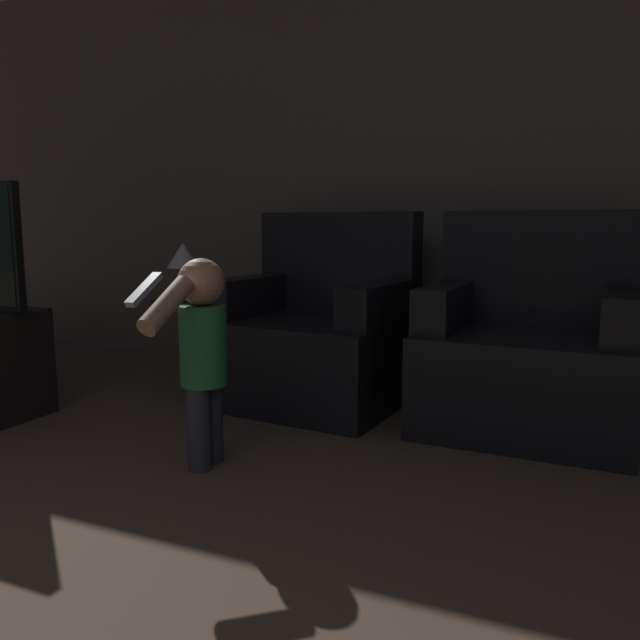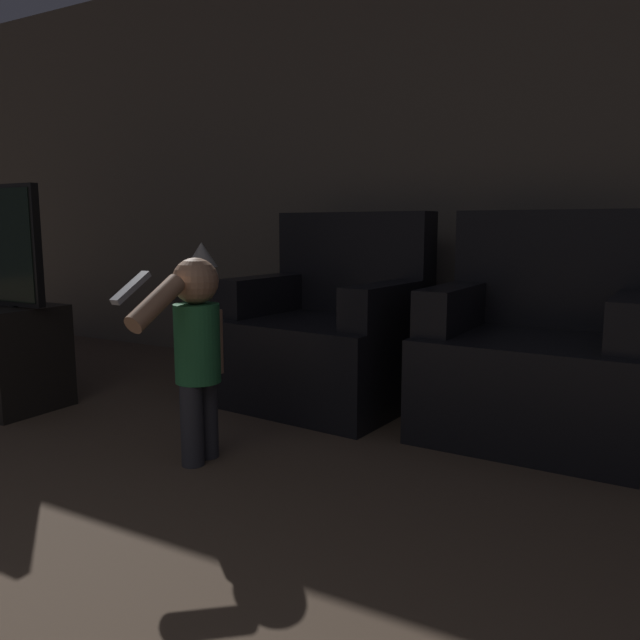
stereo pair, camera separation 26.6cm
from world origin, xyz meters
The scene contains 6 objects.
wall_back centered at (0.00, 4.50, 1.30)m, with size 8.40×0.05×2.60m.
armchair_left centered at (-0.39, 3.79, 0.34)m, with size 0.98×0.87×0.99m.
armchair_right centered at (0.67, 3.79, 0.34)m, with size 0.94×0.82×0.99m.
person_toddler centered at (-0.42, 2.77, 0.47)m, with size 0.18×0.56×0.80m.
side_table centered at (-1.18, 3.73, 0.40)m, with size 0.37×0.37×0.51m.
lamp centered at (-1.18, 3.73, 0.75)m, with size 0.18×0.18×0.32m.
Camera 2 is at (1.15, 0.96, 0.92)m, focal length 35.00 mm.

